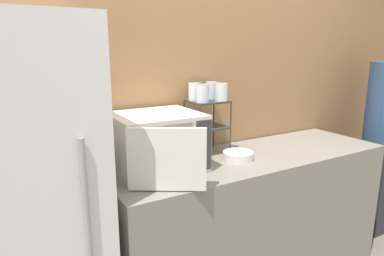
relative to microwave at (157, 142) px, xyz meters
name	(u,v)px	position (x,y,z in m)	size (l,w,h in m)	color
wall_back	(222,90)	(0.66, 0.29, 0.23)	(8.00, 0.06, 2.60)	#9E7047
counter	(249,217)	(0.66, -0.06, -0.62)	(1.96, 0.63, 0.90)	gray
microwave	(157,142)	(0.00, 0.00, 0.00)	(0.51, 0.65, 0.33)	silver
dish_rack	(207,116)	(0.42, 0.13, 0.09)	(0.25, 0.21, 0.36)	#333333
glass_front_left	(203,93)	(0.36, 0.08, 0.25)	(0.08, 0.08, 0.11)	silver
glass_back_right	(212,90)	(0.50, 0.18, 0.25)	(0.08, 0.08, 0.11)	silver
glass_front_right	(221,92)	(0.49, 0.07, 0.25)	(0.08, 0.08, 0.11)	silver
glass_back_left	(195,92)	(0.36, 0.18, 0.25)	(0.08, 0.08, 0.11)	silver
bowl	(238,156)	(0.52, -0.09, -0.14)	(0.19, 0.19, 0.05)	silver
refrigerator	(27,208)	(-0.71, -0.08, -0.20)	(0.66, 0.69, 1.74)	white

